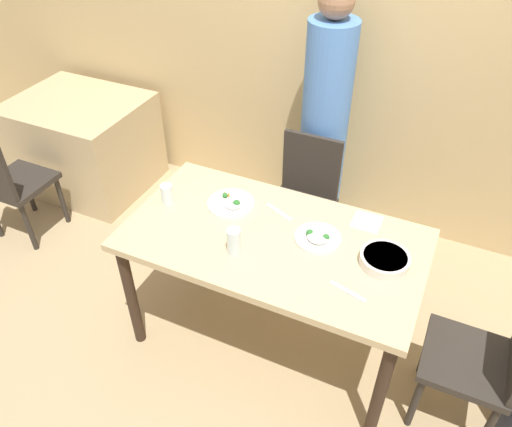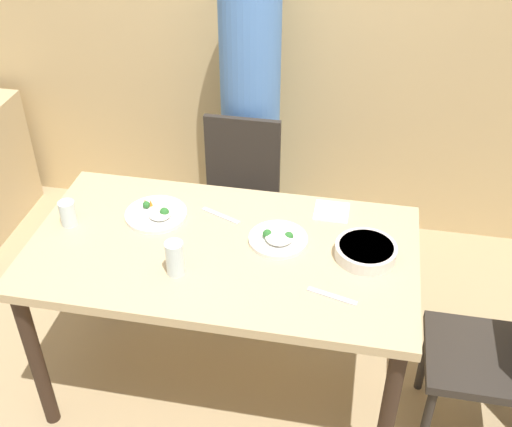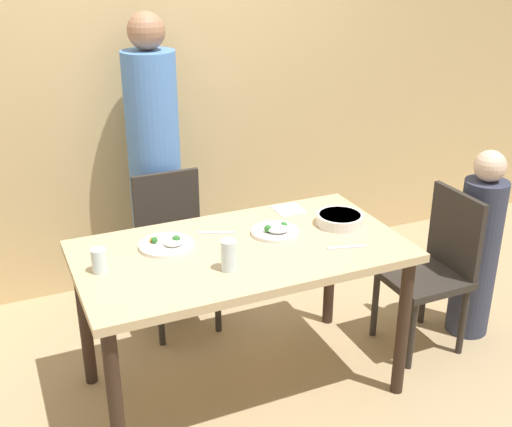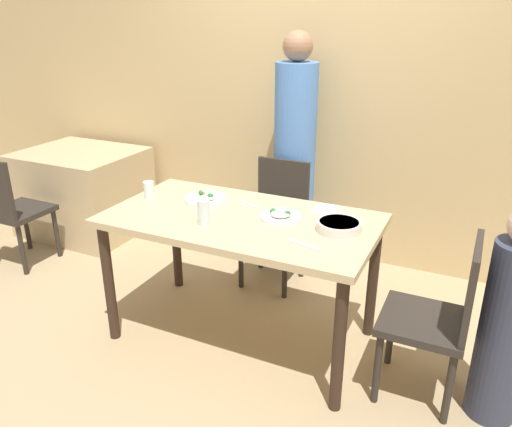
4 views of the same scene
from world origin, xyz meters
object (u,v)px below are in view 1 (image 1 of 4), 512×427
Objects in this scene: person_adult at (324,130)px; bowl_curry at (385,260)px; chair_child_spot at (486,359)px; plate_rice_adult at (318,238)px; glass_water_tall at (167,194)px; chair_adult_spot at (303,198)px.

bowl_curry is (0.64, -1.02, -0.00)m from person_adult.
bowl_curry is at bearing -99.42° from chair_child_spot.
glass_water_tall reaches higher than plate_rice_adult.
chair_adult_spot is 0.96m from glass_water_tall.
glass_water_tall is at bearing -177.10° from plate_rice_adult.
bowl_curry is (0.64, -0.70, 0.33)m from chair_adult_spot.
chair_child_spot reaches higher than plate_rice_adult.
person_adult reaches higher than bowl_curry.
glass_water_tall is at bearing -92.49° from chair_child_spot.
person_adult is at bearing 107.13° from plate_rice_adult.
chair_child_spot is (1.18, -0.79, 0.00)m from chair_adult_spot.
bowl_curry is at bearing 0.74° from glass_water_tall.
chair_child_spot reaches higher than bowl_curry.
glass_water_tall is at bearing -179.26° from bowl_curry.
plate_rice_adult is at bearing 175.33° from bowl_curry.
glass_water_tall is at bearing -117.07° from person_adult.
chair_child_spot is 0.94m from plate_rice_adult.
plate_rice_adult is at bearing -97.61° from chair_child_spot.
chair_child_spot is 8.24× the size of glass_water_tall.
chair_adult_spot reaches higher than plate_rice_adult.
glass_water_tall reaches higher than chair_child_spot.
plate_rice_adult is 2.18× the size of glass_water_tall.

